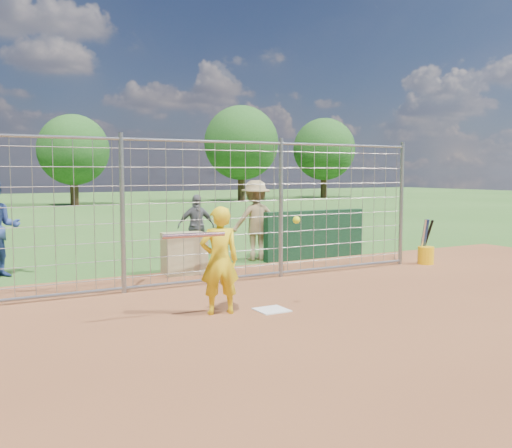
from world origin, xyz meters
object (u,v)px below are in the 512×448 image
batter (219,260)px  bucket_with_bats (426,253)px  equipment_bin (184,253)px  bystander_b (196,226)px  bystander_c (256,220)px

batter → bucket_with_bats: bearing=-150.5°
bucket_with_bats → equipment_bin: bearing=164.1°
bystander_b → bystander_c: bystander_c is taller
batter → bystander_b: (1.74, 4.91, -0.02)m
batter → bystander_c: 4.90m
bystander_c → bucket_with_bats: 3.75m
bystander_b → equipment_bin: bystander_b is taller
bystander_b → bucket_with_bats: (3.98, -3.15, -0.49)m
batter → equipment_bin: bearing=-90.9°
equipment_bin → bystander_b: bearing=64.6°
batter → bucket_with_bats: batter is taller
bystander_b → equipment_bin: bearing=-111.5°
bystander_b → bystander_c: bearing=-31.6°
bystander_c → equipment_bin: bystander_c is taller
batter → bucket_with_bats: size_ratio=1.55×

